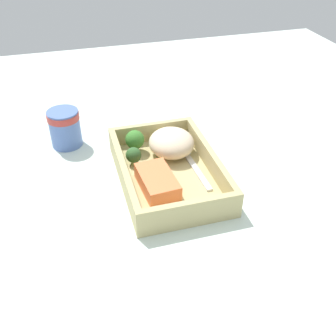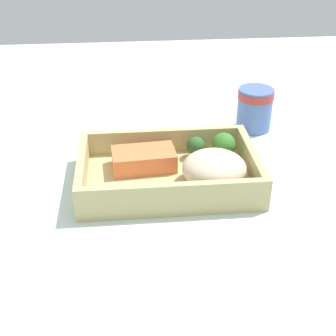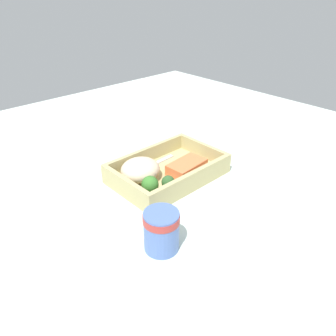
{
  "view_description": "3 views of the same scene",
  "coord_description": "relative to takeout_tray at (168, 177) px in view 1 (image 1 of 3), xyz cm",
  "views": [
    {
      "loc": [
        -58.27,
        16.55,
        46.5
      ],
      "look_at": [
        0.0,
        0.0,
        2.7
      ],
      "focal_mm": 42.0,
      "sensor_mm": 36.0,
      "label": 1
    },
    {
      "loc": [
        -5.88,
        -62.25,
        40.28
      ],
      "look_at": [
        0.0,
        0.0,
        2.7
      ],
      "focal_mm": 50.0,
      "sensor_mm": 36.0,
      "label": 2
    },
    {
      "loc": [
        48.82,
        52.44,
        44.1
      ],
      "look_at": [
        0.0,
        0.0,
        2.7
      ],
      "focal_mm": 35.0,
      "sensor_mm": 36.0,
      "label": 3
    }
  ],
  "objects": [
    {
      "name": "takeout_tray",
      "position": [
        0.0,
        0.0,
        0.0
      ],
      "size": [
        27.7,
        18.24,
        1.2
      ],
      "primitive_type": "cube",
      "color": "tan",
      "rests_on": "ground_plane"
    },
    {
      "name": "broccoli_floret_1",
      "position": [
        9.6,
        4.35,
        3.35
      ],
      "size": [
        3.91,
        3.91,
        4.83
      ],
      "color": "#7B9D4F",
      "rests_on": "takeout_tray"
    },
    {
      "name": "broccoli_floret_2",
      "position": [
        5.19,
        5.59,
        2.66
      ],
      "size": [
        3.11,
        3.11,
        3.71
      ],
      "color": "#88A367",
      "rests_on": "takeout_tray"
    },
    {
      "name": "mashed_potatoes",
      "position": [
        6.78,
        -2.66,
        3.2
      ],
      "size": [
        9.81,
        9.25,
        5.2
      ],
      "primitive_type": "ellipsoid",
      "color": "beige",
      "rests_on": "takeout_tray"
    },
    {
      "name": "ground_plane",
      "position": [
        0.0,
        0.0,
        -1.6
      ],
      "size": [
        160.0,
        160.0,
        2.0
      ],
      "primitive_type": "cube",
      "color": "silver"
    },
    {
      "name": "salmon_fillet",
      "position": [
        -3.63,
        3.07,
        2.12
      ],
      "size": [
        10.47,
        6.55,
        3.05
      ],
      "primitive_type": "cube",
      "rotation": [
        0.0,
        0.0,
        0.08
      ],
      "color": "#F57744",
      "rests_on": "takeout_tray"
    },
    {
      "name": "tray_rim",
      "position": [
        0.0,
        0.0,
        2.6
      ],
      "size": [
        27.7,
        18.24,
        3.99
      ],
      "color": "tan",
      "rests_on": "takeout_tray"
    },
    {
      "name": "fork",
      "position": [
        1.93,
        -5.55,
        0.82
      ],
      "size": [
        15.86,
        2.35,
        0.44
      ],
      "color": "silver",
      "rests_on": "takeout_tray"
    },
    {
      "name": "paper_cup",
      "position": [
        18.25,
        17.83,
        3.94
      ],
      "size": [
        6.77,
        6.77,
        8.14
      ],
      "color": "#516EB2",
      "rests_on": "ground_plane"
    }
  ]
}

